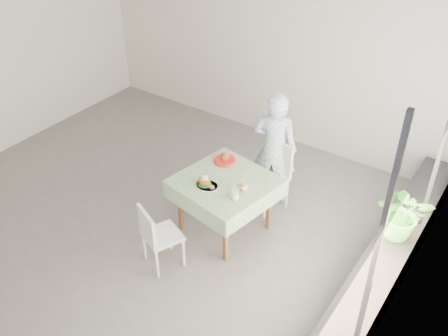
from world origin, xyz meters
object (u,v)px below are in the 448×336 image
Objects in this scene: chair_near at (162,247)px; main_dish at (206,183)px; diner at (275,149)px; chair_far at (268,187)px; potted_plant at (403,213)px; juice_cup_orange at (244,186)px; cafe_table at (225,199)px.

chair_near is 0.87m from main_dish.
diner reaches higher than main_dish.
diner is at bearing 77.31° from chair_near.
chair_far is 1.11× the size of chair_near.
juice_cup_orange is at bearing -161.78° from potted_plant.
cafe_table is at bearing 74.60° from chair_near.
potted_plant reaches higher than chair_far.
juice_cup_orange reaches higher than chair_near.
main_dish is 0.44m from juice_cup_orange.
cafe_table is 0.41m from main_dish.
potted_plant is (1.64, 0.54, 0.01)m from juice_cup_orange.
potted_plant reaches higher than juice_cup_orange.
cafe_table is 0.77m from chair_far.
main_dish is (-0.28, -1.10, 0.01)m from diner.
potted_plant is at bearing 32.76° from chair_near.
chair_near is 1.15m from juice_cup_orange.
potted_plant is at bearing 153.53° from diner.
juice_cup_orange is at bearing 83.62° from diner.
diner is (-0.03, 0.16, 0.50)m from chair_far.
diner is 0.93m from juice_cup_orange.
chair_near is 3.02× the size of juice_cup_orange.
main_dish is at bearing -119.41° from cafe_table.
juice_cup_orange is at bearing 58.30° from chair_near.
juice_cup_orange reaches higher than cafe_table.
main_dish is at bearing 79.59° from chair_near.
cafe_table is 0.45m from juice_cup_orange.
juice_cup_orange is at bearing -6.72° from cafe_table.
diner reaches higher than cafe_table.
cafe_table is 4.39× the size of main_dish.
chair_far is 3.37× the size of juice_cup_orange.
diner is at bearing 75.93° from main_dish.
potted_plant reaches higher than chair_near.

